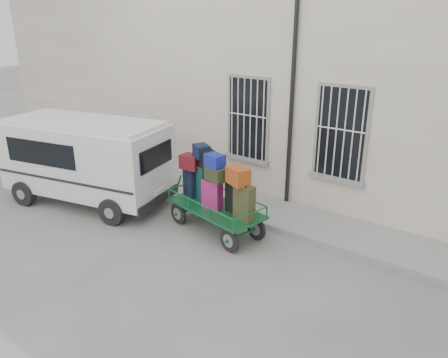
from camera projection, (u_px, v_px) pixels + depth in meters
ground at (191, 236)px, 10.39m from camera, size 80.00×80.00×0.00m
building at (305, 82)px, 13.47m from camera, size 24.00×5.15×6.00m
sidewalk at (243, 203)px, 12.02m from camera, size 24.00×1.70×0.15m
luggage_cart at (214, 189)px, 10.32m from camera, size 2.94×1.57×2.05m
van at (86, 156)px, 11.90m from camera, size 4.91×2.88×2.32m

